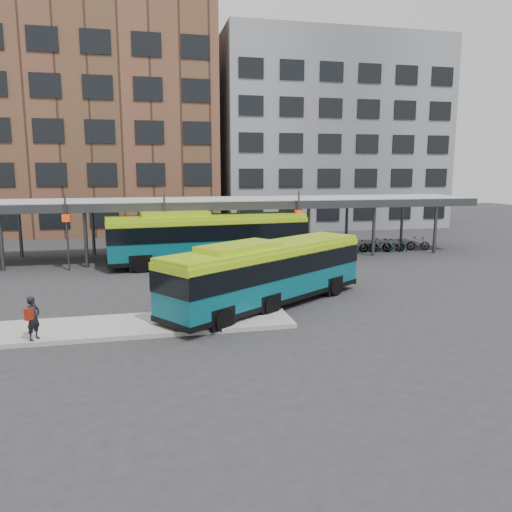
# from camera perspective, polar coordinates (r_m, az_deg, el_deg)

# --- Properties ---
(ground) EXTENTS (120.00, 120.00, 0.00)m
(ground) POSITION_cam_1_polar(r_m,az_deg,el_deg) (24.04, -1.93, -5.23)
(ground) COLOR #28282B
(ground) RESTS_ON ground
(boarding_island) EXTENTS (14.00, 3.00, 0.18)m
(boarding_island) POSITION_cam_1_polar(r_m,az_deg,el_deg) (20.78, -15.53, -7.78)
(boarding_island) COLOR gray
(boarding_island) RESTS_ON ground
(canopy) EXTENTS (40.00, 6.53, 4.80)m
(canopy) POSITION_cam_1_polar(r_m,az_deg,el_deg) (36.00, -5.93, 6.08)
(canopy) COLOR #999B9E
(canopy) RESTS_ON ground
(building_brick) EXTENTS (26.00, 14.00, 22.00)m
(building_brick) POSITION_cam_1_polar(r_m,az_deg,el_deg) (55.30, -19.19, 14.27)
(building_brick) COLOR brown
(building_brick) RESTS_ON ground
(building_grey) EXTENTS (24.00, 14.00, 20.00)m
(building_grey) POSITION_cam_1_polar(r_m,az_deg,el_deg) (58.57, 7.81, 13.45)
(building_grey) COLOR slate
(building_grey) RESTS_ON ground
(bus_front) EXTENTS (10.74, 8.43, 3.13)m
(bus_front) POSITION_cam_1_polar(r_m,az_deg,el_deg) (22.85, 1.34, -1.82)
(bus_front) COLOR #08505D
(bus_front) RESTS_ON ground
(bus_rear) EXTENTS (13.24, 3.93, 3.60)m
(bus_rear) POSITION_cam_1_polar(r_m,az_deg,el_deg) (33.09, -5.55, 2.21)
(bus_rear) COLOR #08505D
(bus_rear) RESTS_ON ground
(pedestrian) EXTENTS (0.64, 0.70, 1.61)m
(pedestrian) POSITION_cam_1_polar(r_m,az_deg,el_deg) (19.74, -24.13, -6.49)
(pedestrian) COLOR black
(pedestrian) RESTS_ON boarding_island
(bike_rack) EXTENTS (7.56, 1.53, 1.08)m
(bike_rack) POSITION_cam_1_polar(r_m,az_deg,el_deg) (39.52, 14.09, 1.17)
(bike_rack) COLOR slate
(bike_rack) RESTS_ON ground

